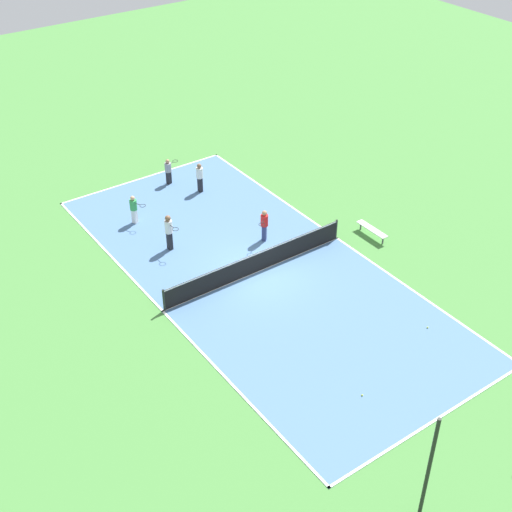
# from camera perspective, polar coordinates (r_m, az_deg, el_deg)

# --- Properties ---
(ground_plane) EXTENTS (80.00, 80.00, 0.00)m
(ground_plane) POSITION_cam_1_polar(r_m,az_deg,el_deg) (32.18, 0.00, -1.31)
(ground_plane) COLOR #47843D
(court_surface) EXTENTS (9.71, 21.72, 0.02)m
(court_surface) POSITION_cam_1_polar(r_m,az_deg,el_deg) (32.18, 0.00, -1.30)
(court_surface) COLOR #4C729E
(court_surface) RESTS_ON ground_plane
(tennis_net) EXTENTS (9.51, 0.10, 1.07)m
(tennis_net) POSITION_cam_1_polar(r_m,az_deg,el_deg) (31.85, 0.00, -0.50)
(tennis_net) COLOR black
(tennis_net) RESTS_ON court_surface
(bench) EXTENTS (0.36, 1.86, 0.45)m
(bench) POSITION_cam_1_polar(r_m,az_deg,el_deg) (34.84, 9.26, 2.09)
(bench) COLOR silver
(bench) RESTS_ON ground_plane
(player_baseline_gray) EXTENTS (0.99, 0.62, 1.45)m
(player_baseline_gray) POSITION_cam_1_polar(r_m,az_deg,el_deg) (38.99, -7.03, 6.85)
(player_baseline_gray) COLOR black
(player_baseline_gray) RESTS_ON court_surface
(player_coach_red) EXTENTS (0.91, 0.88, 1.64)m
(player_coach_red) POSITION_cam_1_polar(r_m,az_deg,el_deg) (33.80, 0.67, 2.62)
(player_coach_red) COLOR navy
(player_coach_red) RESTS_ON court_surface
(player_near_white) EXTENTS (0.39, 0.95, 1.83)m
(player_near_white) POSITION_cam_1_polar(r_m,az_deg,el_deg) (33.34, -6.99, 2.09)
(player_near_white) COLOR black
(player_near_white) RESTS_ON court_surface
(player_far_white) EXTENTS (0.37, 0.37, 1.64)m
(player_far_white) POSITION_cam_1_polar(r_m,az_deg,el_deg) (37.99, -4.53, 6.42)
(player_far_white) COLOR black
(player_far_white) RESTS_ON court_surface
(player_far_green) EXTENTS (0.68, 0.99, 1.52)m
(player_far_green) POSITION_cam_1_polar(r_m,az_deg,el_deg) (35.69, -9.75, 3.83)
(player_far_green) COLOR white
(player_far_green) RESTS_ON court_surface
(tennis_ball_far_baseline) EXTENTS (0.07, 0.07, 0.07)m
(tennis_ball_far_baseline) POSITION_cam_1_polar(r_m,az_deg,el_deg) (29.94, 13.57, -5.57)
(tennis_ball_far_baseline) COLOR #CCE033
(tennis_ball_far_baseline) RESTS_ON court_surface
(tennis_ball_left_sideline) EXTENTS (0.07, 0.07, 0.07)m
(tennis_ball_left_sideline) POSITION_cam_1_polar(r_m,az_deg,el_deg) (26.65, 8.49, -10.95)
(tennis_ball_left_sideline) COLOR #CCE033
(tennis_ball_left_sideline) RESTS_ON court_surface
(fence_post_back_right) EXTENTS (0.12, 0.12, 4.22)m
(fence_post_back_right) POSITION_cam_1_polar(r_m,az_deg,el_deg) (22.17, 13.66, -16.21)
(fence_post_back_right) COLOR black
(fence_post_back_right) RESTS_ON ground_plane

